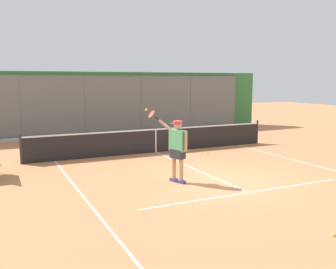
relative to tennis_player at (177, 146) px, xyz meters
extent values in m
plane|color=#C67A4C|center=(-1.25, 0.49, -1.06)|extent=(60.00, 60.00, 0.00)
cube|color=white|center=(-1.25, 1.70, -1.06)|extent=(6.21, 0.05, 0.01)
cube|color=white|center=(2.73, 1.14, -1.06)|extent=(0.05, 11.11, 0.01)
cube|color=white|center=(-1.25, -1.35, -1.06)|extent=(0.05, 6.11, 0.01)
cylinder|color=slate|center=(-9.05, -10.04, 0.52)|extent=(0.07, 0.07, 3.15)
cylinder|color=slate|center=(-5.93, -10.04, 0.52)|extent=(0.07, 0.07, 3.15)
cylinder|color=slate|center=(-2.81, -10.04, 0.52)|extent=(0.07, 0.07, 3.15)
cylinder|color=slate|center=(0.31, -10.04, 0.52)|extent=(0.07, 0.07, 3.15)
cylinder|color=slate|center=(3.43, -10.04, 0.52)|extent=(0.07, 0.07, 3.15)
cylinder|color=slate|center=(-1.25, -10.04, 2.05)|extent=(15.60, 0.05, 0.05)
cube|color=slate|center=(-1.25, -10.04, 0.52)|extent=(15.60, 0.02, 3.15)
cube|color=#387A3D|center=(-1.25, -10.69, 0.61)|extent=(18.60, 0.90, 3.34)
cube|color=#ADADA8|center=(-1.25, -9.86, -0.98)|extent=(16.60, 0.18, 0.15)
cylinder|color=#2D2D2D|center=(-6.35, -4.41, -0.52)|extent=(0.09, 0.09, 1.07)
cylinder|color=#2D2D2D|center=(3.85, -4.41, -0.52)|extent=(0.09, 0.09, 1.07)
cube|color=black|center=(-1.25, -4.41, -0.60)|extent=(10.13, 0.02, 0.91)
cube|color=white|center=(-1.25, -4.41, -0.12)|extent=(10.13, 0.04, 0.05)
cube|color=white|center=(-1.25, -4.41, -0.60)|extent=(0.05, 0.04, 0.91)
cube|color=navy|center=(-0.06, 0.15, -1.01)|extent=(0.19, 0.28, 0.09)
cylinder|color=tan|center=(-0.06, 0.15, -0.56)|extent=(0.13, 0.13, 0.83)
cube|color=navy|center=(0.04, -0.12, -1.01)|extent=(0.19, 0.28, 0.09)
cylinder|color=tan|center=(0.04, -0.12, -0.56)|extent=(0.13, 0.13, 0.83)
cube|color=#28282D|center=(-0.01, 0.02, -0.22)|extent=(0.36, 0.48, 0.26)
cube|color=#4C9E6B|center=(-0.01, 0.02, 0.15)|extent=(0.37, 0.55, 0.60)
cylinder|color=tan|center=(-0.12, 0.31, 0.18)|extent=(0.08, 0.08, 0.55)
cylinder|color=tan|center=(0.20, -0.41, 0.57)|extent=(0.31, 0.37, 0.30)
sphere|color=tan|center=(-0.01, 0.02, 0.61)|extent=(0.23, 0.23, 0.23)
cylinder|color=red|center=(-0.01, 0.02, 0.67)|extent=(0.34, 0.34, 0.09)
cube|color=red|center=(0.03, -0.10, 0.64)|extent=(0.25, 0.26, 0.02)
cylinder|color=black|center=(0.35, -0.61, 0.74)|extent=(0.13, 0.15, 0.13)
torus|color=red|center=(0.46, -0.76, 0.86)|extent=(0.34, 0.32, 0.26)
cylinder|color=silver|center=(0.46, -0.76, 0.86)|extent=(0.28, 0.26, 0.21)
sphere|color=#D6E042|center=(0.57, -0.91, 0.98)|extent=(0.07, 0.07, 0.07)
sphere|color=#D6E042|center=(-0.99, 4.61, -1.03)|extent=(0.07, 0.07, 0.07)
sphere|color=#C1D138|center=(-2.99, -3.24, -1.03)|extent=(0.07, 0.07, 0.07)
camera|label=1|loc=(4.69, 9.34, 1.85)|focal=40.11mm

